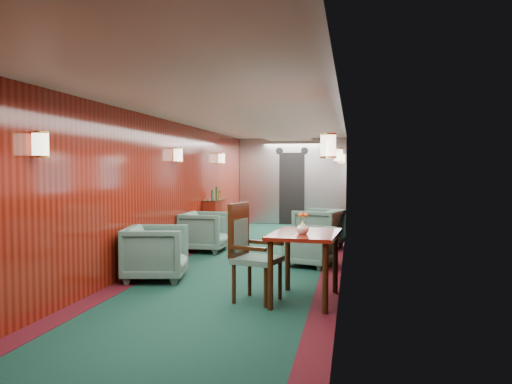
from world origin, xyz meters
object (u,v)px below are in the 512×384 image
credenza (215,218)px  dining_table (305,243)px  armchair_left_far (205,232)px  armchair_left_near (156,253)px  armchair_right_far (319,228)px  armchair_right_near (309,246)px  side_chair (249,248)px

credenza → dining_table: bearing=-63.2°
credenza → armchair_left_far: size_ratio=1.41×
armchair_left_near → armchair_right_far: bearing=-43.1°
dining_table → credenza: credenza is taller
dining_table → armchair_right_near: 2.16m
side_chair → armchair_left_far: (-1.52, 3.26, -0.25)m
dining_table → armchair_left_far: (-2.18, 3.17, -0.31)m
armchair_right_near → side_chair: bearing=4.7°
credenza → armchair_left_near: bearing=-85.9°
armchair_right_near → dining_table: bearing=21.5°
armchair_left_far → armchair_right_near: bearing=-115.7°
side_chair → credenza: (-1.80, 4.95, -0.17)m
credenza → armchair_left_near: size_ratio=1.38×
armchair_left_near → armchair_left_far: (-0.02, 2.44, -0.01)m
side_chair → armchair_right_far: side_chair is taller
credenza → armchair_right_far: credenza is taller
side_chair → armchair_left_far: bearing=130.0°
armchair_left_far → armchair_right_far: bearing=-66.3°
armchair_left_far → credenza: bearing=10.3°
armchair_left_far → armchair_right_far: size_ratio=0.97×
credenza → armchair_right_near: bearing=-49.6°
armchair_left_near → credenza: bearing=-7.0°
armchair_right_far → dining_table: bearing=20.2°
armchair_left_far → armchair_right_near: 2.30m
armchair_left_near → dining_table: bearing=-119.9°
armchair_left_near → armchair_left_far: 2.44m
dining_table → armchair_left_far: 3.86m
credenza → armchair_right_far: (2.35, -0.83, -0.07)m
armchair_left_far → armchair_right_far: 2.25m
armchair_right_near → armchair_right_far: (0.03, 1.91, 0.07)m
armchair_right_far → credenza: bearing=-90.7°
armchair_left_near → armchair_right_near: 2.47m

